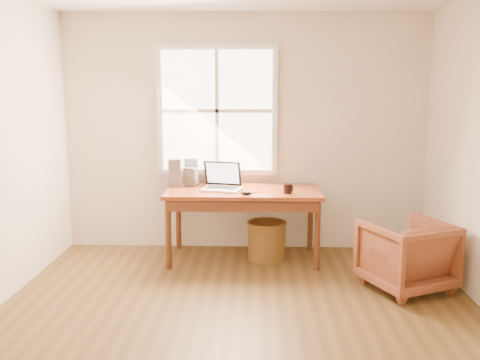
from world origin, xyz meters
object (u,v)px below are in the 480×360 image
object	(u,v)px
coffee_mug	(288,189)
cd_stack_a	(191,171)
laptop	(221,176)
desk	(243,191)
armchair	(406,255)
wicker_stool	(267,241)

from	to	relation	value
coffee_mug	cd_stack_a	size ratio (longest dim) A/B	0.33
laptop	coffee_mug	bearing A→B (deg)	3.32
coffee_mug	cd_stack_a	distance (m)	1.17
coffee_mug	cd_stack_a	bearing A→B (deg)	159.95
desk	laptop	bearing A→B (deg)	-167.18
coffee_mug	desk	bearing A→B (deg)	165.50
armchair	coffee_mug	bearing A→B (deg)	-56.30
desk	coffee_mug	size ratio (longest dim) A/B	16.86
laptop	coffee_mug	world-z (taller)	laptop
wicker_stool	laptop	bearing A→B (deg)	-173.80
laptop	coffee_mug	distance (m)	0.69
wicker_stool	coffee_mug	xyz separation A→B (m)	(0.20, -0.18, 0.60)
desk	wicker_stool	size ratio (longest dim) A/B	4.06
desk	wicker_stool	bearing A→B (deg)	0.00
laptop	cd_stack_a	xyz separation A→B (m)	(-0.36, 0.41, -0.00)
coffee_mug	laptop	bearing A→B (deg)	176.46
laptop	desk	bearing A→B (deg)	26.76
armchair	cd_stack_a	size ratio (longest dim) A/B	2.42
wicker_stool	cd_stack_a	xyz separation A→B (m)	(-0.84, 0.35, 0.70)
desk	coffee_mug	bearing A→B (deg)	-21.59
armchair	desk	bearing A→B (deg)	-53.39
armchair	coffee_mug	world-z (taller)	coffee_mug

